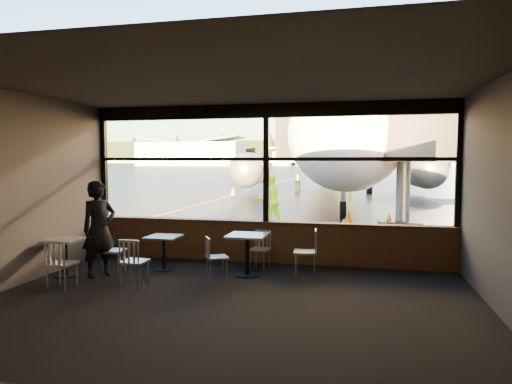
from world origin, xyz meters
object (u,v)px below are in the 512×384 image
(chair_mid_s, at_px, (135,262))
(chair_mid_w, at_px, (113,251))
(airliner, at_px, (334,106))
(chair_near_e, at_px, (305,252))
(cone_wing, at_px, (233,191))
(cafe_table_left, at_px, (66,258))
(chair_near_n, at_px, (260,250))
(cone_extra, at_px, (389,221))
(jet_bridge, at_px, (411,155))
(ground_crew, at_px, (270,200))
(cone_nose, at_px, (348,217))
(cafe_table_near, at_px, (247,255))
(chair_left_s, at_px, (62,264))
(passenger, at_px, (99,229))
(cafe_table_mid, at_px, (164,253))
(chair_near_w, at_px, (217,258))

(chair_mid_s, relative_size, chair_mid_w, 0.97)
(chair_mid_s, bearing_deg, airliner, 86.77)
(chair_near_e, xyz_separation_m, cone_wing, (-7.04, 19.94, -0.23))
(cafe_table_left, distance_m, chair_near_n, 3.86)
(cone_extra, bearing_deg, cone_wing, 123.89)
(jet_bridge, distance_m, cafe_table_left, 10.64)
(ground_crew, distance_m, cone_nose, 2.92)
(cafe_table_near, height_order, chair_left_s, chair_left_s)
(chair_near_e, xyz_separation_m, passenger, (-3.90, -0.96, 0.48))
(cone_extra, bearing_deg, chair_mid_s, -121.73)
(airliner, relative_size, jet_bridge, 3.44)
(jet_bridge, height_order, chair_near_n, jet_bridge)
(cone_nose, bearing_deg, cafe_table_left, -121.52)
(cafe_table_mid, height_order, ground_crew, ground_crew)
(cone_wing, xyz_separation_m, cone_extra, (9.03, -13.45, 0.05))
(jet_bridge, relative_size, chair_mid_w, 12.18)
(cafe_table_left, distance_m, cone_nose, 10.05)
(cafe_table_near, height_order, ground_crew, ground_crew)
(cafe_table_left, height_order, chair_mid_s, chair_mid_s)
(cafe_table_mid, distance_m, chair_near_n, 1.99)
(chair_near_w, xyz_separation_m, chair_near_n, (0.63, 0.96, -0.01))
(chair_near_w, xyz_separation_m, ground_crew, (-0.34, 7.03, 0.50))
(cafe_table_left, bearing_deg, cone_extra, 48.97)
(cone_extra, bearing_deg, chair_left_s, -125.98)
(cone_wing, bearing_deg, airliner, 18.24)
(chair_near_w, xyz_separation_m, cone_extra, (3.62, 7.09, -0.12))
(chair_near_e, bearing_deg, cone_extra, -21.83)
(cafe_table_mid, height_order, chair_left_s, chair_left_s)
(cone_wing, height_order, cone_extra, cone_extra)
(airliner, xyz_separation_m, chair_mid_s, (-2.28, -23.50, -5.43))
(cafe_table_mid, xyz_separation_m, cafe_table_left, (-1.67, -0.90, 0.01))
(airliner, relative_size, ground_crew, 21.27)
(cafe_table_mid, bearing_deg, chair_mid_s, -89.70)
(jet_bridge, bearing_deg, cafe_table_left, -133.64)
(chair_mid_s, relative_size, passenger, 0.47)
(cafe_table_near, xyz_separation_m, cone_extra, (3.10, 6.75, -0.13))
(chair_near_e, xyz_separation_m, chair_mid_s, (-2.91, -1.44, -0.02))
(jet_bridge, xyz_separation_m, chair_near_e, (-2.62, -6.48, -1.97))
(chair_left_s, bearing_deg, chair_near_n, 35.22)
(cone_wing, bearing_deg, cafe_table_left, -83.33)
(chair_near_e, relative_size, passenger, 0.49)
(jet_bridge, xyz_separation_m, cafe_table_left, (-7.20, -7.55, -2.07))
(cafe_table_left, relative_size, passenger, 0.39)
(chair_mid_s, distance_m, ground_crew, 7.94)
(cone_nose, bearing_deg, jet_bridge, -27.58)
(cafe_table_near, height_order, chair_mid_w, chair_mid_w)
(airliner, distance_m, chair_near_n, 22.38)
(airliner, bearing_deg, cafe_table_mid, -100.58)
(airliner, bearing_deg, cafe_table_left, -104.41)
(ground_crew, distance_m, cone_extra, 4.01)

